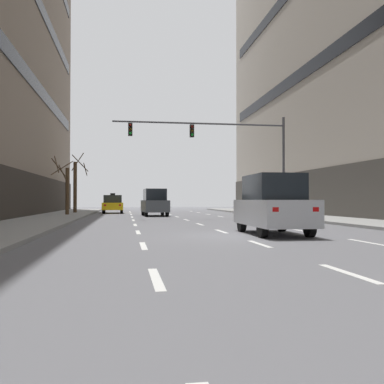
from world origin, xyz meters
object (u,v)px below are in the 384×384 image
Objects in this scene: car_driving_0 at (273,205)px; street_tree_0 at (75,186)px; street_tree_1 at (66,188)px; car_driving_1 at (155,202)px; taxi_driving_2 at (113,204)px; traffic_signal_0 at (226,144)px.

car_driving_0 is 26.06m from street_tree_0.
street_tree_0 is at bearing 88.89° from street_tree_1.
car_driving_1 reaches higher than taxi_driving_2.
street_tree_0 reaches higher than car_driving_0.
car_driving_0 is 0.39× the size of traffic_signal_0.
car_driving_0 is at bearing -80.69° from car_driving_1.
taxi_driving_2 is 0.39× the size of traffic_signal_0.
car_driving_0 is 21.37m from street_tree_1.
street_tree_1 is at bearing 117.39° from car_driving_0.
car_driving_0 is at bearing -76.03° from taxi_driving_2.
traffic_signal_0 is 2.20× the size of street_tree_0.
traffic_signal_0 is (7.90, -12.88, 4.24)m from taxi_driving_2.
car_driving_0 is 0.85× the size of street_tree_0.
street_tree_1 is (-11.19, 5.60, -2.93)m from traffic_signal_0.
traffic_signal_0 is at bearing -58.48° from taxi_driving_2.
traffic_signal_0 reaches higher than taxi_driving_2.
street_tree_1 reaches higher than taxi_driving_2.
street_tree_1 is (-3.29, -7.27, 1.31)m from taxi_driving_2.
traffic_signal_0 is (4.45, -5.41, 4.03)m from car_driving_1.
car_driving_0 is 1.00× the size of taxi_driving_2.
taxi_driving_2 is 15.69m from traffic_signal_0.
street_tree_0 is (-11.09, 10.79, -2.58)m from traffic_signal_0.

